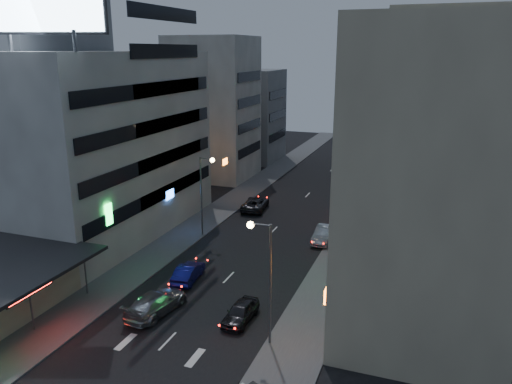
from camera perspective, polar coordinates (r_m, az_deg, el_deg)
The scene contains 23 objects.
ground at distance 31.33m, azimuth -13.96°, elevation -19.94°, with size 180.00×180.00×0.00m, color black.
sidewalk_left at distance 58.49m, azimuth -4.17°, elevation -2.10°, with size 4.00×120.00×0.12m, color #4C4C4F.
sidewalk_right at distance 54.19m, azimuth 11.48°, elevation -3.87°, with size 4.00×120.00×0.12m, color #4C4C4F.
white_building at distance 52.57m, azimuth -17.97°, elevation 5.17°, with size 14.00×24.00×18.00m, color silver.
grey_tower at distance 59.95m, azimuth -23.85°, elevation 13.56°, with size 10.00×14.00×34.00m, color gray.
shophouse_near at distance 32.13m, azimuth 19.26°, elevation 0.39°, with size 10.00×11.00×20.00m, color #B0A88A.
shophouse_mid at distance 43.78m, azimuth 20.10°, elevation 1.58°, with size 11.00×12.00×16.00m, color gray.
shophouse_far at distance 56.04m, azimuth 20.07°, elevation 7.68°, with size 10.00×14.00×22.00m, color #B0A88A.
far_left_a at distance 72.85m, azimuth -4.88°, elevation 9.48°, with size 11.00×10.00×20.00m, color silver.
far_left_b at distance 85.20m, azimuth -1.42°, elevation 8.77°, with size 12.00×10.00×15.00m, color gray.
far_right_a at distance 71.18m, azimuth 20.50°, elevation 7.57°, with size 11.00×12.00×18.00m, color gray.
far_right_b at distance 84.81m, azimuth 21.11°, elevation 10.75°, with size 12.00×12.00×24.00m, color #B0A88A.
street_lamp_right_near at distance 30.90m, azimuth 0.95°, elevation -8.44°, with size 1.60×0.44×8.02m.
street_lamp_left at distance 49.19m, azimuth -5.89°, elevation 0.82°, with size 1.60×0.44×8.02m.
street_lamp_right_far at distance 62.60m, azimuth 11.31°, elevation 3.87°, with size 1.60×0.44×8.02m.
parked_car_right_near at distance 35.45m, azimuth -1.78°, elevation -13.55°, with size 1.59×3.96×1.35m, color black.
parked_car_right_mid at distance 49.37m, azimuth 7.78°, elevation -4.82°, with size 1.59×4.57×1.51m, color #AFB4B8.
parked_car_left at distance 58.52m, azimuth -0.09°, elevation -1.34°, with size 2.48×5.38×1.49m, color #2B2C31.
parked_car_right_far at distance 61.67m, azimuth 10.10°, elevation -0.62°, with size 2.27×5.59×1.62m, color #ADB1B5.
road_car_blue at distance 41.41m, azimuth -7.74°, elevation -9.09°, with size 1.49×4.27×1.41m, color navy.
road_car_silver at distance 37.04m, azimuth -11.35°, elevation -12.30°, with size 2.21×5.44×1.58m, color #989AA0.
scooter_black_b at distance 29.09m, azimuth 1.65°, elevation -20.86°, with size 1.89×0.63×1.16m, color black, non-canonical shape.
scooter_silver_b at distance 28.93m, azimuth 0.41°, elevation -21.07°, with size 1.91×0.64×1.17m, color #B9BBC1, non-canonical shape.
Camera 1 is at (15.14, -20.59, 18.12)m, focal length 35.00 mm.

